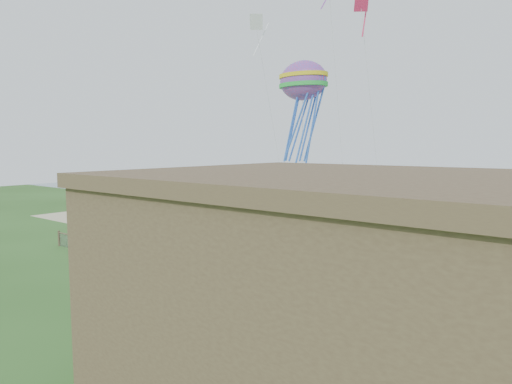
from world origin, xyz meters
TOP-DOWN VIEW (x-y plane):
  - ground at (0.00, 0.00)m, footprint 160.00×160.00m
  - sand_beach at (0.00, 22.00)m, footprint 72.00×20.00m
  - ocean at (0.00, 66.00)m, footprint 160.00×68.00m
  - chainlink_fence at (0.00, 6.00)m, footprint 36.20×0.20m
  - motel at (13.00, -1.00)m, footprint 15.00×10.00m
  - motel_deck at (13.00, 5.00)m, footprint 15.00×2.00m
  - picnic_table at (2.12, 2.14)m, footprint 2.04×1.82m
  - octopus_kite at (1.18, 12.59)m, footprint 3.68×2.80m
  - kite_white at (-4.97, 15.47)m, footprint 1.98×2.10m
  - kite_red at (2.21, 18.51)m, footprint 1.94×2.04m

SIDE VIEW (x-z plane):
  - ground at x=0.00m, z-range 0.00..0.00m
  - ocean at x=0.00m, z-range -0.01..0.01m
  - sand_beach at x=0.00m, z-range -0.01..0.01m
  - motel_deck at x=13.00m, z-range 0.00..0.50m
  - picnic_table at x=2.12m, z-range 0.00..0.71m
  - chainlink_fence at x=0.00m, z-range -0.07..1.18m
  - motel at x=13.00m, z-range 0.00..7.00m
  - octopus_kite at x=1.18m, z-range 6.98..13.99m
  - kite_white at x=-4.97m, z-range 15.48..18.15m
  - kite_red at x=2.21m, z-range 16.44..18.92m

